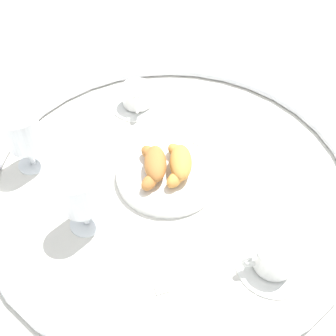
{
  "coord_description": "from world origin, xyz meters",
  "views": [
    {
      "loc": [
        -0.59,
        -0.11,
        0.7
      ],
      "look_at": [
        0.01,
        0.01,
        0.03
      ],
      "focal_mm": 44.74,
      "sensor_mm": 36.0,
      "label": 1
    }
  ],
  "objects": [
    {
      "name": "croissant_large",
      "position": [
        0.01,
        -0.02,
        0.04
      ],
      "size": [
        0.13,
        0.08,
        0.04
      ],
      "color": "#CC893D",
      "rests_on": "pastry_plate"
    },
    {
      "name": "pastry_plate",
      "position": [
        0.01,
        0.01,
        0.01
      ],
      "size": [
        0.23,
        0.23,
        0.02
      ],
      "color": "white",
      "rests_on": "ground_plane"
    },
    {
      "name": "coffee_cup_near",
      "position": [
        -0.17,
        -0.22,
        0.03
      ],
      "size": [
        0.14,
        0.14,
        0.06
      ],
      "color": "white",
      "rests_on": "ground_plane"
    },
    {
      "name": "table_chrome_rim",
      "position": [
        0.0,
        0.0,
        0.01
      ],
      "size": [
        0.81,
        0.81,
        0.02
      ],
      "primitive_type": "torus",
      "color": "silver",
      "rests_on": "ground_plane"
    },
    {
      "name": "ground_plane",
      "position": [
        0.0,
        0.0,
        0.0
      ],
      "size": [
        2.2,
        2.2,
        0.0
      ],
      "primitive_type": "plane",
      "color": "silver"
    },
    {
      "name": "juice_glass_right",
      "position": [
        -0.15,
        0.14,
        0.09
      ],
      "size": [
        0.08,
        0.08,
        0.14
      ],
      "color": "white",
      "rests_on": "ground_plane"
    },
    {
      "name": "sugar_packet",
      "position": [
        -0.24,
        -0.03,
        0.0
      ],
      "size": [
        0.06,
        0.05,
        0.01
      ],
      "primitive_type": "cube",
      "rotation": [
        0.0,
        0.0,
        0.46
      ],
      "color": "white",
      "rests_on": "ground_plane"
    },
    {
      "name": "coffee_cup_far",
      "position": [
        0.23,
        0.13,
        0.03
      ],
      "size": [
        0.14,
        0.14,
        0.06
      ],
      "color": "white",
      "rests_on": "ground_plane"
    },
    {
      "name": "croissant_small",
      "position": [
        -0.0,
        0.04,
        0.04
      ],
      "size": [
        0.13,
        0.08,
        0.04
      ],
      "color": "#AD6B33",
      "rests_on": "pastry_plate"
    },
    {
      "name": "juice_glass_left",
      "position": [
        -0.01,
        0.31,
        0.1
      ],
      "size": [
        0.08,
        0.08,
        0.14
      ],
      "color": "white",
      "rests_on": "ground_plane"
    }
  ]
}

